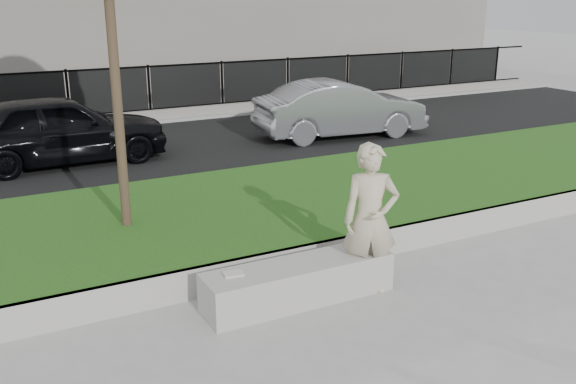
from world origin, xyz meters
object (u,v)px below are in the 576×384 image
book (233,274)px  man (370,219)px  stone_bench (299,282)px  car_dark (59,129)px  car_silver (341,109)px

book → man: bearing=1.5°
stone_bench → car_dark: 8.03m
book → car_silver: 9.49m
car_dark → man: bearing=-164.9°
stone_bench → car_silver: car_silver is taller
stone_bench → man: size_ratio=1.26×
stone_bench → man: man is taller
man → book: (-1.72, 0.22, -0.44)m
stone_bench → car_dark: bearing=100.4°
stone_bench → car_dark: size_ratio=0.53×
book → car_silver: bearing=59.0°
book → stone_bench: bearing=4.0°
man → book: bearing=-164.0°
man → car_dark: bearing=129.5°
stone_bench → book: 0.86m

